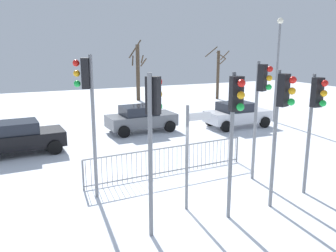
{
  "coord_description": "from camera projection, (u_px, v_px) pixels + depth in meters",
  "views": [
    {
      "loc": [
        -5.08,
        -8.89,
        4.7
      ],
      "look_at": [
        0.23,
        2.96,
        1.72
      ],
      "focal_mm": 37.45,
      "sensor_mm": 36.0,
      "label": 1
    }
  ],
  "objects": [
    {
      "name": "car_black_near",
      "position": [
        18.0,
        137.0,
        15.49
      ],
      "size": [
        3.89,
        2.1,
        1.47
      ],
      "rotation": [
        0.0,
        0.0,
        0.05
      ],
      "color": "black",
      "rests_on": "ground"
    },
    {
      "name": "street_lamp",
      "position": [
        278.0,
        59.0,
        21.4
      ],
      "size": [
        0.36,
        0.36,
        6.35
      ],
      "color": "slate",
      "rests_on": "ground"
    },
    {
      "name": "ground_plane",
      "position": [
        200.0,
        199.0,
        10.99
      ],
      "size": [
        60.0,
        60.0,
        0.0
      ],
      "primitive_type": "plane",
      "color": "white"
    },
    {
      "name": "traffic_light_rear_left",
      "position": [
        261.0,
        95.0,
        11.93
      ],
      "size": [
        0.4,
        0.53,
        4.21
      ],
      "rotation": [
        0.0,
        0.0,
        3.6
      ],
      "color": "slate",
      "rests_on": "ground"
    },
    {
      "name": "traffic_light_foreground_right",
      "position": [
        87.0,
        95.0,
        10.42
      ],
      "size": [
        0.55,
        0.37,
        4.47
      ],
      "rotation": [
        0.0,
        0.0,
        1.3
      ],
      "color": "slate",
      "rests_on": "ground"
    },
    {
      "name": "bare_tree_left",
      "position": [
        218.0,
        72.0,
        31.28
      ],
      "size": [
        1.78,
        1.78,
        4.66
      ],
      "color": "#473828",
      "rests_on": "ground"
    },
    {
      "name": "car_grey_mid",
      "position": [
        141.0,
        118.0,
        19.54
      ],
      "size": [
        3.87,
        2.07,
        1.47
      ],
      "rotation": [
        0.0,
        0.0,
        0.05
      ],
      "color": "slate",
      "rests_on": "ground"
    },
    {
      "name": "traffic_light_rear_right",
      "position": [
        315.0,
        108.0,
        10.73
      ],
      "size": [
        0.32,
        0.57,
        3.88
      ],
      "rotation": [
        0.0,
        0.0,
        3.15
      ],
      "color": "slate",
      "rests_on": "ground"
    },
    {
      "name": "bare_tree_centre",
      "position": [
        138.0,
        71.0,
        30.46
      ],
      "size": [
        1.3,
        1.19,
        5.23
      ],
      "color": "#473828",
      "rests_on": "ground"
    },
    {
      "name": "direction_sign_post",
      "position": [
        189.0,
        152.0,
        9.98
      ],
      "size": [
        0.79,
        0.09,
        3.11
      ],
      "rotation": [
        0.0,
        0.0,
        0.02
      ],
      "color": "slate",
      "rests_on": "ground"
    },
    {
      "name": "traffic_light_mid_right",
      "position": [
        235.0,
        114.0,
        9.06
      ],
      "size": [
        0.35,
        0.57,
        4.06
      ],
      "rotation": [
        0.0,
        0.0,
        3.01
      ],
      "color": "slate",
      "rests_on": "ground"
    },
    {
      "name": "traffic_light_foreground_left",
      "position": [
        282.0,
        109.0,
        9.77
      ],
      "size": [
        0.38,
        0.55,
        4.06
      ],
      "rotation": [
        0.0,
        0.0,
        3.49
      ],
      "color": "slate",
      "rests_on": "ground"
    },
    {
      "name": "car_white_trailing",
      "position": [
        237.0,
        114.0,
        20.7
      ],
      "size": [
        3.8,
        1.93,
        1.47
      ],
      "rotation": [
        0.0,
        0.0,
        -0.0
      ],
      "color": "silver",
      "rests_on": "ground"
    },
    {
      "name": "traffic_light_mid_left",
      "position": [
        153.0,
        118.0,
        8.37
      ],
      "size": [
        0.48,
        0.45,
        4.11
      ],
      "rotation": [
        0.0,
        0.0,
        5.39
      ],
      "color": "slate",
      "rests_on": "ground"
    },
    {
      "name": "pedestrian_guard_railing",
      "position": [
        168.0,
        160.0,
        12.99
      ],
      "size": [
        6.42,
        0.41,
        1.07
      ],
      "rotation": [
        0.0,
        0.0,
        0.05
      ],
      "color": "slate",
      "rests_on": "ground"
    }
  ]
}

